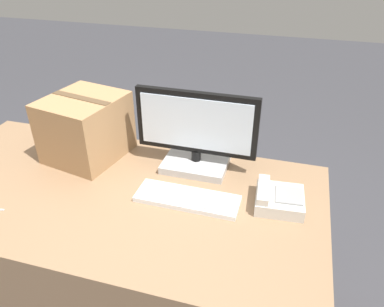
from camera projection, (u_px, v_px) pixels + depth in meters
The scene contains 6 objects.
ground_plane at pixel (128, 303), 2.00m from camera, with size 12.00×12.00×0.00m, color #38383D.
office_desk at pixel (121, 253), 1.81m from camera, with size 1.80×0.90×0.75m.
monitor at pixel (196, 136), 1.69m from camera, with size 0.55×0.23×0.38m.
keyboard at pixel (187, 198), 1.55m from camera, with size 0.43×0.15×0.03m.
desk_phone at pixel (278, 199), 1.51m from camera, with size 0.20×0.20×0.08m.
cardboard_box at pixel (86, 127), 1.79m from camera, with size 0.38×0.41×0.30m.
Camera 1 is at (0.69, -1.15, 1.73)m, focal length 35.00 mm.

